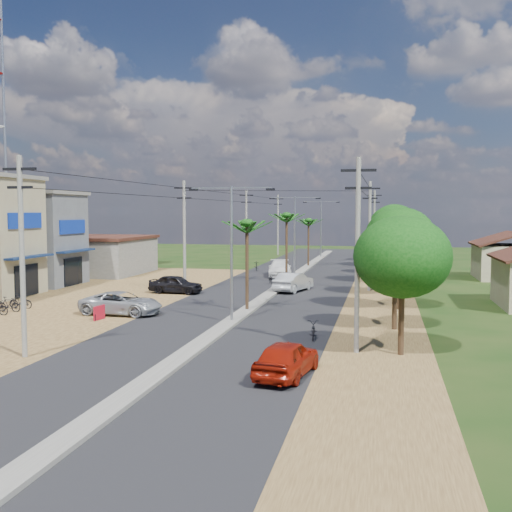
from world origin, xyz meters
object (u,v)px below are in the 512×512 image
at_px(car_parked_silver, 121,304).
at_px(roadside_sign, 99,313).
at_px(car_silver_mid, 293,282).
at_px(car_white_far, 280,269).
at_px(car_parked_dark, 176,285).
at_px(moto_rider_east, 313,331).
at_px(car_red_near, 287,359).

xyz_separation_m(car_parked_silver, roadside_sign, (-0.50, -2.03, -0.27)).
relative_size(car_silver_mid, car_parked_silver, 0.90).
height_order(car_white_far, car_parked_dark, car_white_far).
distance_m(car_parked_silver, car_parked_dark, 10.06).
relative_size(car_parked_dark, moto_rider_east, 2.58).
bearing_deg(roadside_sign, car_silver_mid, 66.15).
bearing_deg(roadside_sign, car_red_near, -28.86).
bearing_deg(moto_rider_east, car_parked_silver, -26.17).
bearing_deg(car_white_far, car_parked_silver, -114.39).
height_order(car_silver_mid, roadside_sign, car_silver_mid).
bearing_deg(car_parked_silver, car_white_far, -12.02).
bearing_deg(moto_rider_east, car_parked_dark, -55.19).
relative_size(car_white_far, moto_rider_east, 3.27).
bearing_deg(car_parked_silver, car_red_near, -131.44).
relative_size(car_red_near, moto_rider_east, 2.58).
height_order(car_parked_dark, roadside_sign, car_parked_dark).
xyz_separation_m(car_red_near, car_parked_silver, (-12.50, 11.87, -0.01)).
xyz_separation_m(car_parked_silver, car_parked_dark, (0.00, 10.06, 0.01)).
height_order(car_red_near, car_white_far, car_white_far).
bearing_deg(moto_rider_east, car_white_far, -82.74).
relative_size(car_red_near, roadside_sign, 3.97).
relative_size(car_parked_silver, moto_rider_east, 3.12).
bearing_deg(car_white_far, car_red_near, -89.99).
xyz_separation_m(car_red_near, car_white_far, (-6.50, 35.76, 0.06)).
distance_m(car_white_far, car_parked_dark, 15.08).
bearing_deg(car_silver_mid, car_parked_silver, 71.63).
bearing_deg(moto_rider_east, car_red_near, 82.55).
bearing_deg(car_parked_dark, moto_rider_east, -135.67).
distance_m(car_red_near, moto_rider_east, 7.20).
relative_size(car_red_near, car_silver_mid, 0.92).
relative_size(car_parked_silver, roadside_sign, 4.80).
distance_m(car_white_far, moto_rider_east, 29.35).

